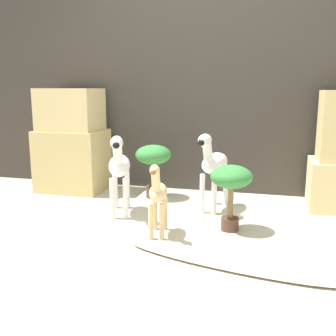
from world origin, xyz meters
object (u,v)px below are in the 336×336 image
Objects in this scene: zebra_right at (213,164)px; giraffe_figurine at (158,195)px; surfboard at (227,261)px; potted_palm_front at (231,182)px; zebra_left at (119,166)px; potted_palm_back at (153,159)px.

giraffe_figurine is at bearing -112.72° from zebra_right.
giraffe_figurine is 0.73m from surfboard.
giraffe_figurine reaches higher than potted_palm_front.
potted_palm_front is 0.36× the size of surfboard.
zebra_right and zebra_left have the same top height.
potted_palm_back is at bearing 78.35° from zebra_left.
zebra_right is 0.50× the size of surfboard.
potted_palm_front is at bearing -66.57° from zebra_right.
surfboard is at bearing -76.88° from zebra_right.
zebra_right is 0.79m from giraffe_figurine.
giraffe_figurine reaches higher than potted_palm_back.
zebra_left is 0.62m from giraffe_figurine.
potted_palm_back is (0.12, 0.60, -0.03)m from zebra_left.
giraffe_figurine is 0.40× the size of surfboard.
giraffe_figurine is (-0.30, -0.72, -0.11)m from zebra_right.
zebra_right reaches higher than potted_palm_front.
potted_palm_front is at bearing 26.00° from giraffe_figurine.
surfboard is (1.01, -0.76, -0.40)m from zebra_left.
zebra_left is at bearing -156.95° from zebra_right.
zebra_right is 1.00× the size of zebra_left.
potted_palm_front is 1.13m from potted_palm_back.
zebra_left reaches higher than surfboard.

